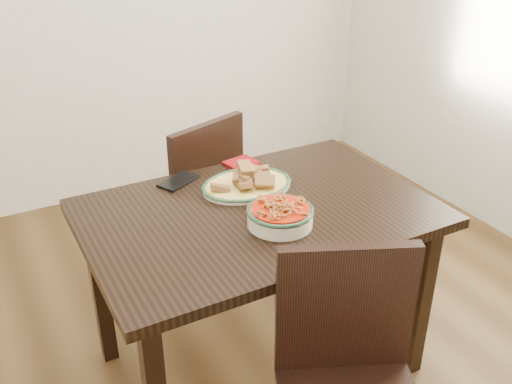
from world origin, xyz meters
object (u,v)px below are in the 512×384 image
dining_table (259,230)px  chair_far (194,195)px  smartphone (179,181)px  fish_plate (247,177)px  chair_near (349,376)px  noodle_bowl (280,214)px

dining_table → chair_far: size_ratio=1.42×
dining_table → smartphone: size_ratio=7.58×
dining_table → smartphone: 0.40m
dining_table → fish_plate: (0.04, 0.17, 0.14)m
fish_plate → smartphone: size_ratio=2.17×
chair_near → fish_plate: bearing=108.6°
dining_table → fish_plate: 0.22m
dining_table → noodle_bowl: bearing=-85.0°
chair_far → smartphone: (-0.18, -0.31, 0.26)m
chair_near → noodle_bowl: (0.05, 0.50, 0.29)m
fish_plate → noodle_bowl: size_ratio=1.52×
smartphone → noodle_bowl: bearing=-95.4°
smartphone → chair_near: bearing=-108.9°
dining_table → fish_plate: fish_plate is taller
noodle_bowl → dining_table: bearing=95.0°
chair_near → noodle_bowl: size_ratio=3.73×
noodle_bowl → smartphone: 0.51m
noodle_bowl → smartphone: (-0.19, 0.48, -0.04)m
chair_near → fish_plate: (0.08, 0.80, 0.30)m
fish_plate → smartphone: 0.28m
fish_plate → noodle_bowl: 0.31m
dining_table → chair_far: bearing=89.5°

